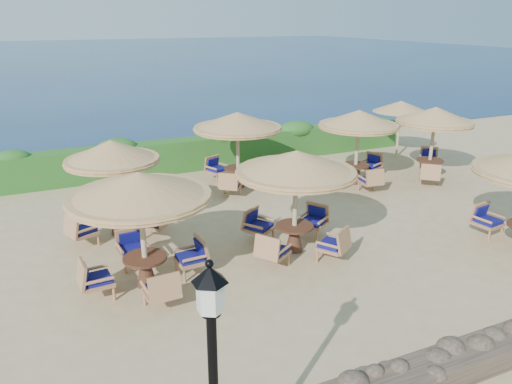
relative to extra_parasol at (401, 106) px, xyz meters
The scene contains 11 objects.
ground 9.62m from the extra_parasol, 146.31° to the right, with size 120.00×120.00×0.00m, color tan.
sea 65.30m from the extra_parasol, 96.86° to the left, with size 160.00×160.00×0.00m, color #0B224A.
hedge 8.20m from the extra_parasol, 165.62° to the left, with size 18.00×0.90×1.20m, color #1E511A.
stone_wall 13.95m from the extra_parasol, 124.38° to the right, with size 15.00×0.65×0.44m, color brown.
extra_parasol is the anchor object (origin of this frame).
cafe_set_0 13.71m from the extra_parasol, 152.60° to the right, with size 3.07×3.07×2.65m.
cafe_set_1 10.34m from the extra_parasol, 143.65° to the right, with size 2.99×2.99×2.65m.
cafe_set_3 12.63m from the extra_parasol, 165.43° to the right, with size 2.75×2.69×2.65m.
cafe_set_4 7.72m from the extra_parasol, behind, with size 3.04×3.04×2.65m.
cafe_set_5 4.31m from the extra_parasol, 149.11° to the right, with size 2.83×2.83×2.65m.
cafe_set_6 2.96m from the extra_parasol, 106.56° to the right, with size 2.75×2.75×2.65m.
Camera 1 is at (-6.23, -11.07, 5.69)m, focal length 35.00 mm.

